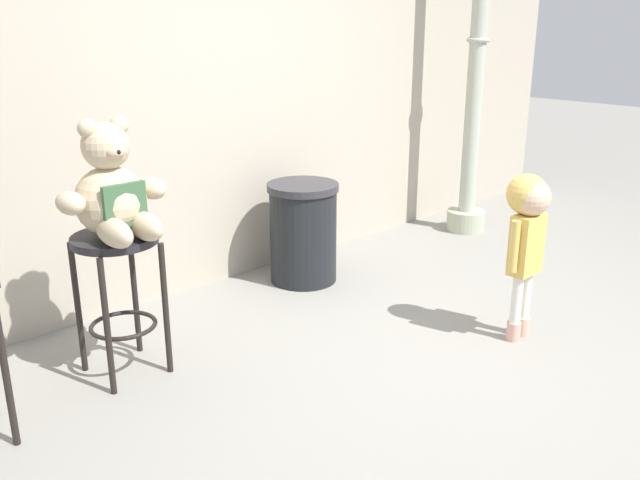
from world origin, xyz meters
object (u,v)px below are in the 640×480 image
(teddy_bear, at_px, (113,194))
(bar_stool_with_teddy, at_px, (118,274))
(child_walking, at_px, (527,222))
(lamppost, at_px, (474,104))
(trash_bin, at_px, (303,232))

(teddy_bear, bearing_deg, bar_stool_with_teddy, 90.00)
(bar_stool_with_teddy, bearing_deg, child_walking, -32.86)
(teddy_bear, relative_size, child_walking, 0.60)
(teddy_bear, distance_m, lamppost, 3.45)
(trash_bin, relative_size, lamppost, 0.25)
(teddy_bear, height_order, lamppost, lamppost)
(child_walking, relative_size, lamppost, 0.35)
(teddy_bear, bearing_deg, trash_bin, 13.06)
(bar_stool_with_teddy, distance_m, child_walking, 2.25)
(teddy_bear, bearing_deg, lamppost, 4.51)
(trash_bin, distance_m, lamppost, 2.01)
(bar_stool_with_teddy, height_order, trash_bin, bar_stool_with_teddy)
(trash_bin, bearing_deg, child_walking, -78.87)
(child_walking, xyz_separation_m, lamppost, (1.55, 1.46, 0.40))
(teddy_bear, relative_size, lamppost, 0.21)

